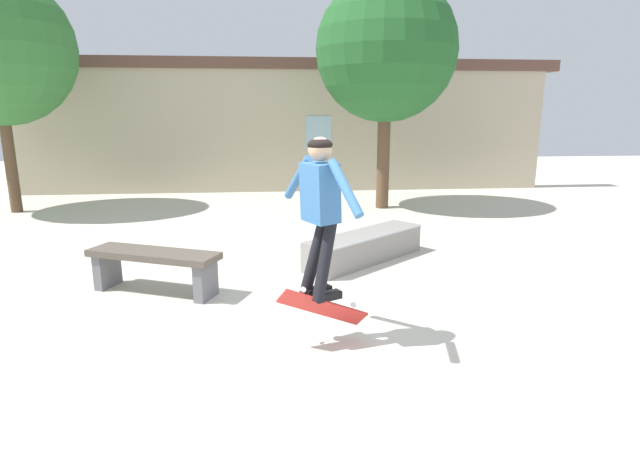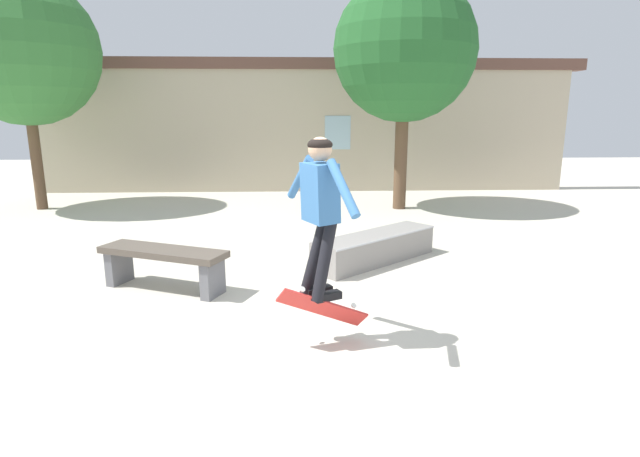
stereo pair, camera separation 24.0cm
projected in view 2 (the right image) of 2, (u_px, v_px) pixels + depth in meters
ground_plane at (320, 354)px, 4.50m from camera, size 40.00×40.00×0.00m
building_backdrop at (306, 123)px, 13.69m from camera, size 15.24×0.52×4.87m
tree_right at (405, 50)px, 10.65m from camera, size 3.06×3.06×4.98m
tree_left at (23, 51)px, 10.59m from camera, size 3.16×3.16×5.01m
park_bench at (163, 260)px, 6.08m from camera, size 1.67×1.04×0.52m
skate_ledge at (375, 248)px, 7.26m from camera, size 1.95×1.75×0.42m
skater at (320, 203)px, 4.42m from camera, size 0.62×1.14×1.47m
skateboard_flipping at (323, 307)px, 4.57m from camera, size 0.86×0.33×0.49m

